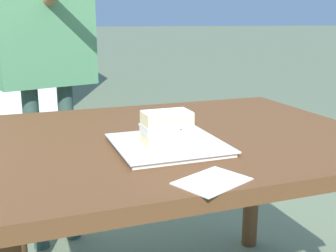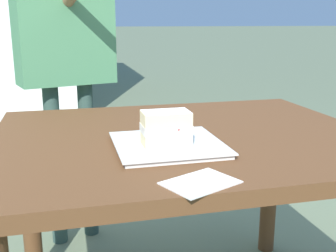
# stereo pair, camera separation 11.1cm
# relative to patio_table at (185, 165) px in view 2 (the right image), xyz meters

# --- Properties ---
(patio_table) EXTENTS (1.14, 0.91, 0.69)m
(patio_table) POSITION_rel_patio_table_xyz_m (0.00, 0.00, 0.00)
(patio_table) COLOR brown
(patio_table) RESTS_ON ground
(dessert_plate) EXTENTS (0.29, 0.29, 0.02)m
(dessert_plate) POSITION_rel_patio_table_xyz_m (-0.09, -0.13, 0.11)
(dessert_plate) COLOR white
(dessert_plate) RESTS_ON patio_table
(cake_slice) EXTENTS (0.13, 0.08, 0.09)m
(cake_slice) POSITION_rel_patio_table_xyz_m (-0.10, -0.15, 0.16)
(cake_slice) COLOR beige
(cake_slice) RESTS_ON dessert_plate
(dessert_fork) EXTENTS (0.12, 0.14, 0.01)m
(dessert_fork) POSITION_rel_patio_table_xyz_m (-0.03, 0.06, 0.11)
(dessert_fork) COLOR silver
(dessert_fork) RESTS_ON patio_table
(paper_napkin) EXTENTS (0.18, 0.16, 0.00)m
(paper_napkin) POSITION_rel_patio_table_xyz_m (-0.08, -0.39, 0.10)
(paper_napkin) COLOR silver
(paper_napkin) RESTS_ON patio_table
(diner_person) EXTENTS (0.44, 0.57, 1.50)m
(diner_person) POSITION_rel_patio_table_xyz_m (-0.34, 0.72, 0.41)
(diner_person) COLOR #334B43
(diner_person) RESTS_ON ground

